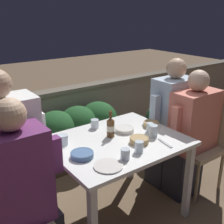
# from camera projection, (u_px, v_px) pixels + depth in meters

# --- Properties ---
(ground_plane) EXTENTS (16.00, 16.00, 0.00)m
(ground_plane) POSITION_uv_depth(u_px,v_px,m) (116.00, 214.00, 2.49)
(ground_plane) COLOR #7A6047
(parapet_wall) EXTENTS (9.00, 0.18, 0.82)m
(parapet_wall) POSITION_uv_depth(u_px,v_px,m) (49.00, 124.00, 3.35)
(parapet_wall) COLOR gray
(parapet_wall) RESTS_ON ground_plane
(dining_table) EXTENTS (1.05, 0.84, 0.72)m
(dining_table) POSITION_uv_depth(u_px,v_px,m) (117.00, 150.00, 2.27)
(dining_table) COLOR white
(dining_table) RESTS_ON ground_plane
(planter_hedge) EXTENTS (1.00, 0.47, 0.68)m
(planter_hedge) POSITION_uv_depth(u_px,v_px,m) (79.00, 132.00, 3.23)
(planter_hedge) COLOR brown
(planter_hedge) RESTS_ON ground_plane
(person_purple_stripe) EXTENTS (0.47, 0.26, 1.25)m
(person_purple_stripe) POSITION_uv_depth(u_px,v_px,m) (25.00, 193.00, 1.73)
(person_purple_stripe) COLOR #282833
(person_purple_stripe) RESTS_ON ground_plane
(person_white_polo) EXTENTS (0.51, 0.26, 1.36)m
(person_white_polo) POSITION_uv_depth(u_px,v_px,m) (12.00, 165.00, 1.95)
(person_white_polo) COLOR #282833
(person_white_polo) RESTS_ON ground_plane
(chair_right_near) EXTENTS (0.44, 0.43, 0.98)m
(chair_right_near) POSITION_uv_depth(u_px,v_px,m) (204.00, 132.00, 2.74)
(chair_right_near) COLOR tan
(chair_right_near) RESTS_ON ground_plane
(person_coral_top) EXTENTS (0.50, 0.26, 1.21)m
(person_coral_top) POSITION_uv_depth(u_px,v_px,m) (190.00, 135.00, 2.62)
(person_coral_top) COLOR #282833
(person_coral_top) RESTS_ON ground_plane
(chair_right_far) EXTENTS (0.44, 0.43, 0.98)m
(chair_right_far) POSITION_uv_depth(u_px,v_px,m) (183.00, 125.00, 2.92)
(chair_right_far) COLOR tan
(chair_right_far) RESTS_ON ground_plane
(person_blue_shirt) EXTENTS (0.48, 0.26, 1.28)m
(person_blue_shirt) POSITION_uv_depth(u_px,v_px,m) (170.00, 123.00, 2.78)
(person_blue_shirt) COLOR #282833
(person_blue_shirt) RESTS_ON ground_plane
(beer_bottle) EXTENTS (0.06, 0.06, 0.22)m
(beer_bottle) POSITION_uv_depth(u_px,v_px,m) (110.00, 127.00, 2.27)
(beer_bottle) COLOR brown
(beer_bottle) RESTS_ON dining_table
(plate_0) EXTENTS (0.20, 0.20, 0.01)m
(plate_0) POSITION_uv_depth(u_px,v_px,m) (108.00, 166.00, 1.86)
(plate_0) COLOR silver
(plate_0) RESTS_ON dining_table
(bowl_0) EXTENTS (0.16, 0.16, 0.03)m
(bowl_0) POSITION_uv_depth(u_px,v_px,m) (125.00, 129.00, 2.39)
(bowl_0) COLOR silver
(bowl_0) RESTS_ON dining_table
(bowl_1) EXTENTS (0.15, 0.15, 0.05)m
(bowl_1) POSITION_uv_depth(u_px,v_px,m) (139.00, 140.00, 2.18)
(bowl_1) COLOR tan
(bowl_1) RESTS_ON dining_table
(bowl_2) EXTENTS (0.13, 0.13, 0.05)m
(bowl_2) POSITION_uv_depth(u_px,v_px,m) (151.00, 124.00, 2.49)
(bowl_2) COLOR tan
(bowl_2) RESTS_ON dining_table
(bowl_3) EXTENTS (0.16, 0.16, 0.04)m
(bowl_3) POSITION_uv_depth(u_px,v_px,m) (82.00, 154.00, 1.97)
(bowl_3) COLOR #4C709E
(bowl_3) RESTS_ON dining_table
(glass_cup_0) EXTENTS (0.07, 0.07, 0.08)m
(glass_cup_0) POSITION_uv_depth(u_px,v_px,m) (95.00, 124.00, 2.46)
(glass_cup_0) COLOR silver
(glass_cup_0) RESTS_ON dining_table
(glass_cup_1) EXTENTS (0.08, 0.08, 0.08)m
(glass_cup_1) POSITION_uv_depth(u_px,v_px,m) (63.00, 140.00, 2.15)
(glass_cup_1) COLOR silver
(glass_cup_1) RESTS_ON dining_table
(glass_cup_2) EXTENTS (0.07, 0.07, 0.08)m
(glass_cup_2) POSITION_uv_depth(u_px,v_px,m) (125.00, 154.00, 1.94)
(glass_cup_2) COLOR silver
(glass_cup_2) RESTS_ON dining_table
(glass_cup_3) EXTENTS (0.06, 0.06, 0.08)m
(glass_cup_3) POSITION_uv_depth(u_px,v_px,m) (139.00, 147.00, 2.04)
(glass_cup_3) COLOR silver
(glass_cup_3) RESTS_ON dining_table
(glass_cup_4) EXTENTS (0.07, 0.07, 0.10)m
(glass_cup_4) POSITION_uv_depth(u_px,v_px,m) (153.00, 131.00, 2.29)
(glass_cup_4) COLOR silver
(glass_cup_4) RESTS_ON dining_table
(glass_cup_5) EXTENTS (0.06, 0.06, 0.08)m
(glass_cup_5) POSITION_uv_depth(u_px,v_px,m) (150.00, 128.00, 2.37)
(glass_cup_5) COLOR silver
(glass_cup_5) RESTS_ON dining_table
(fork_0) EXTENTS (0.05, 0.17, 0.01)m
(fork_0) POSITION_uv_depth(u_px,v_px,m) (165.00, 143.00, 2.18)
(fork_0) COLOR silver
(fork_0) RESTS_ON dining_table
(potted_plant) EXTENTS (0.37, 0.37, 0.66)m
(potted_plant) POSITION_uv_depth(u_px,v_px,m) (161.00, 125.00, 3.36)
(potted_plant) COLOR brown
(potted_plant) RESTS_ON ground_plane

